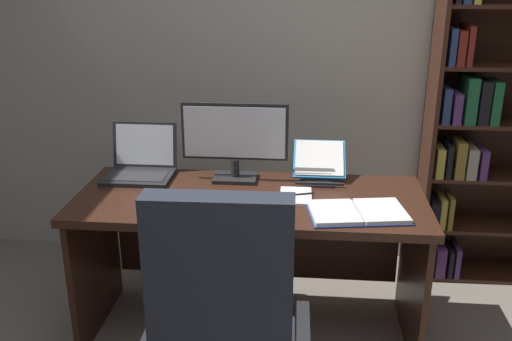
{
  "coord_description": "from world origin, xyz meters",
  "views": [
    {
      "loc": [
        0.07,
        -1.47,
        1.79
      ],
      "look_at": [
        -0.15,
        0.96,
        0.91
      ],
      "focal_mm": 39.6,
      "sensor_mm": 36.0,
      "label": 1
    }
  ],
  "objects_px": {
    "desk": "(252,229)",
    "notepad": "(296,196)",
    "monitor": "(235,141)",
    "laptop": "(141,166)",
    "open_binder": "(358,212)",
    "bookshelf": "(485,125)",
    "reading_stand_with_book": "(319,163)",
    "pen": "(300,194)",
    "keyboard": "(226,203)",
    "computer_mouse": "(162,199)"
  },
  "relations": [
    {
      "from": "monitor",
      "to": "computer_mouse",
      "type": "xyz_separation_m",
      "value": [
        -0.3,
        -0.34,
        -0.19
      ]
    },
    {
      "from": "computer_mouse",
      "to": "reading_stand_with_book",
      "type": "xyz_separation_m",
      "value": [
        0.73,
        0.4,
        0.06
      ]
    },
    {
      "from": "monitor",
      "to": "pen",
      "type": "distance_m",
      "value": 0.44
    },
    {
      "from": "keyboard",
      "to": "desk",
      "type": "bearing_deg",
      "value": 62.99
    },
    {
      "from": "bookshelf",
      "to": "pen",
      "type": "bearing_deg",
      "value": -145.66
    },
    {
      "from": "open_binder",
      "to": "pen",
      "type": "bearing_deg",
      "value": 135.85
    },
    {
      "from": "bookshelf",
      "to": "monitor",
      "type": "height_order",
      "value": "bookshelf"
    },
    {
      "from": "computer_mouse",
      "to": "reading_stand_with_book",
      "type": "distance_m",
      "value": 0.83
    },
    {
      "from": "open_binder",
      "to": "bookshelf",
      "type": "bearing_deg",
      "value": 39.78
    },
    {
      "from": "open_binder",
      "to": "laptop",
      "type": "bearing_deg",
      "value": 151.2
    },
    {
      "from": "notepad",
      "to": "monitor",
      "type": "bearing_deg",
      "value": 146.97
    },
    {
      "from": "monitor",
      "to": "laptop",
      "type": "xyz_separation_m",
      "value": [
        -0.5,
        0.01,
        -0.15
      ]
    },
    {
      "from": "desk",
      "to": "monitor",
      "type": "bearing_deg",
      "value": 124.54
    },
    {
      "from": "monitor",
      "to": "pen",
      "type": "height_order",
      "value": "monitor"
    },
    {
      "from": "computer_mouse",
      "to": "notepad",
      "type": "xyz_separation_m",
      "value": [
        0.62,
        0.13,
        -0.02
      ]
    },
    {
      "from": "monitor",
      "to": "computer_mouse",
      "type": "relative_size",
      "value": 5.17
    },
    {
      "from": "desk",
      "to": "open_binder",
      "type": "xyz_separation_m",
      "value": [
        0.5,
        -0.24,
        0.22
      ]
    },
    {
      "from": "computer_mouse",
      "to": "pen",
      "type": "distance_m",
      "value": 0.65
    },
    {
      "from": "pen",
      "to": "notepad",
      "type": "bearing_deg",
      "value": 180.0
    },
    {
      "from": "monitor",
      "to": "open_binder",
      "type": "relative_size",
      "value": 1.16
    },
    {
      "from": "desk",
      "to": "bookshelf",
      "type": "xyz_separation_m",
      "value": [
        1.27,
        0.64,
        0.4
      ]
    },
    {
      "from": "open_binder",
      "to": "pen",
      "type": "relative_size",
      "value": 3.33
    },
    {
      "from": "monitor",
      "to": "computer_mouse",
      "type": "bearing_deg",
      "value": -131.69
    },
    {
      "from": "bookshelf",
      "to": "open_binder",
      "type": "relative_size",
      "value": 4.13
    },
    {
      "from": "desk",
      "to": "keyboard",
      "type": "xyz_separation_m",
      "value": [
        -0.1,
        -0.19,
        0.22
      ]
    },
    {
      "from": "pen",
      "to": "bookshelf",
      "type": "bearing_deg",
      "value": 34.34
    },
    {
      "from": "open_binder",
      "to": "desk",
      "type": "bearing_deg",
      "value": 144.78
    },
    {
      "from": "laptop",
      "to": "keyboard",
      "type": "height_order",
      "value": "laptop"
    },
    {
      "from": "desk",
      "to": "pen",
      "type": "bearing_deg",
      "value": -14.73
    },
    {
      "from": "desk",
      "to": "laptop",
      "type": "height_order",
      "value": "laptop"
    },
    {
      "from": "keyboard",
      "to": "computer_mouse",
      "type": "height_order",
      "value": "computer_mouse"
    },
    {
      "from": "bookshelf",
      "to": "open_binder",
      "type": "height_order",
      "value": "bookshelf"
    },
    {
      "from": "desk",
      "to": "open_binder",
      "type": "bearing_deg",
      "value": -26.18
    },
    {
      "from": "monitor",
      "to": "laptop",
      "type": "relative_size",
      "value": 1.57
    },
    {
      "from": "open_binder",
      "to": "monitor",
      "type": "bearing_deg",
      "value": 137.89
    },
    {
      "from": "desk",
      "to": "computer_mouse",
      "type": "xyz_separation_m",
      "value": [
        -0.4,
        -0.19,
        0.23
      ]
    },
    {
      "from": "open_binder",
      "to": "pen",
      "type": "xyz_separation_m",
      "value": [
        -0.26,
        0.18,
        0.0
      ]
    },
    {
      "from": "bookshelf",
      "to": "laptop",
      "type": "height_order",
      "value": "bookshelf"
    },
    {
      "from": "reading_stand_with_book",
      "to": "pen",
      "type": "xyz_separation_m",
      "value": [
        -0.09,
        -0.27,
        -0.07
      ]
    },
    {
      "from": "bookshelf",
      "to": "monitor",
      "type": "distance_m",
      "value": 1.46
    },
    {
      "from": "monitor",
      "to": "laptop",
      "type": "bearing_deg",
      "value": 179.37
    },
    {
      "from": "monitor",
      "to": "pen",
      "type": "bearing_deg",
      "value": -31.45
    },
    {
      "from": "desk",
      "to": "notepad",
      "type": "xyz_separation_m",
      "value": [
        0.22,
        -0.06,
        0.21
      ]
    },
    {
      "from": "keyboard",
      "to": "open_binder",
      "type": "xyz_separation_m",
      "value": [
        0.59,
        -0.05,
        -0.0
      ]
    },
    {
      "from": "bookshelf",
      "to": "monitor",
      "type": "xyz_separation_m",
      "value": [
        -1.37,
        -0.5,
        0.02
      ]
    },
    {
      "from": "keyboard",
      "to": "computer_mouse",
      "type": "bearing_deg",
      "value": 180.0
    },
    {
      "from": "keyboard",
      "to": "reading_stand_with_book",
      "type": "relative_size",
      "value": 1.54
    },
    {
      "from": "bookshelf",
      "to": "computer_mouse",
      "type": "xyz_separation_m",
      "value": [
        -1.67,
        -0.84,
        -0.17
      ]
    },
    {
      "from": "desk",
      "to": "monitor",
      "type": "xyz_separation_m",
      "value": [
        -0.1,
        0.14,
        0.41
      ]
    },
    {
      "from": "desk",
      "to": "notepad",
      "type": "distance_m",
      "value": 0.31
    }
  ]
}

